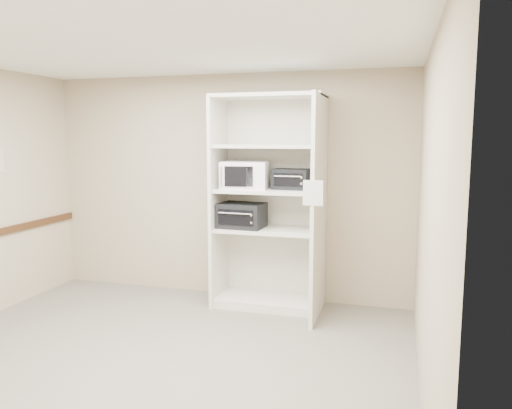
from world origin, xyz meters
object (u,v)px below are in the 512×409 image
(shelving_unit, at_px, (273,210))
(microwave, at_px, (245,175))
(toaster_oven_upper, at_px, (292,179))
(toaster_oven_lower, at_px, (242,215))

(shelving_unit, bearing_deg, microwave, -168.72)
(toaster_oven_upper, bearing_deg, shelving_unit, -165.53)
(microwave, relative_size, toaster_oven_upper, 1.30)
(shelving_unit, distance_m, toaster_oven_lower, 0.36)
(microwave, relative_size, toaster_oven_lower, 1.02)
(shelving_unit, xyz_separation_m, toaster_oven_lower, (-0.35, -0.05, -0.07))
(toaster_oven_upper, height_order, toaster_oven_lower, toaster_oven_upper)
(microwave, height_order, toaster_oven_lower, microwave)
(shelving_unit, relative_size, microwave, 4.71)
(shelving_unit, xyz_separation_m, microwave, (-0.31, -0.06, 0.39))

